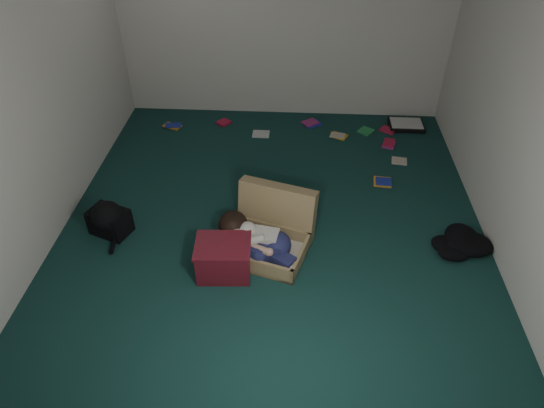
# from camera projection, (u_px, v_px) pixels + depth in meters

# --- Properties ---
(floor) EXTENTS (4.50, 4.50, 0.00)m
(floor) POSITION_uv_depth(u_px,v_px,m) (273.00, 222.00, 4.70)
(floor) COLOR #133733
(floor) RESTS_ON ground
(wall_back) EXTENTS (4.50, 0.00, 4.50)m
(wall_back) POSITION_uv_depth(u_px,v_px,m) (284.00, 12.00, 5.64)
(wall_back) COLOR white
(wall_back) RESTS_ON ground
(wall_front) EXTENTS (4.50, 0.00, 4.50)m
(wall_front) POSITION_uv_depth(u_px,v_px,m) (244.00, 333.00, 2.13)
(wall_front) COLOR white
(wall_front) RESTS_ON ground
(wall_left) EXTENTS (0.00, 4.50, 4.50)m
(wall_left) POSITION_uv_depth(u_px,v_px,m) (30.00, 93.00, 3.98)
(wall_left) COLOR white
(wall_left) RESTS_ON ground
(wall_right) EXTENTS (0.00, 4.50, 4.50)m
(wall_right) POSITION_uv_depth(u_px,v_px,m) (528.00, 107.00, 3.79)
(wall_right) COLOR white
(wall_right) RESTS_ON ground
(suitcase) EXTENTS (0.89, 0.88, 0.53)m
(suitcase) POSITION_uv_depth(u_px,v_px,m) (270.00, 232.00, 4.36)
(suitcase) COLOR #A28859
(suitcase) RESTS_ON floor
(person) EXTENTS (0.72, 0.54, 0.33)m
(person) POSITION_uv_depth(u_px,v_px,m) (257.00, 240.00, 4.21)
(person) COLOR silver
(person) RESTS_ON suitcase
(maroon_bin) EXTENTS (0.48, 0.39, 0.32)m
(maroon_bin) POSITION_uv_depth(u_px,v_px,m) (224.00, 258.00, 4.09)
(maroon_bin) COLOR maroon
(maroon_bin) RESTS_ON floor
(backpack) EXTENTS (0.54, 0.49, 0.27)m
(backpack) POSITION_uv_depth(u_px,v_px,m) (110.00, 221.00, 4.52)
(backpack) COLOR black
(backpack) RESTS_ON floor
(clothing_pile) EXTENTS (0.52, 0.47, 0.14)m
(clothing_pile) POSITION_uv_depth(u_px,v_px,m) (460.00, 245.00, 4.36)
(clothing_pile) COLOR black
(clothing_pile) RESTS_ON floor
(paper_tray) EXTENTS (0.43, 0.32, 0.06)m
(paper_tray) POSITION_uv_depth(u_px,v_px,m) (406.00, 125.00, 6.13)
(paper_tray) COLOR black
(paper_tray) RESTS_ON floor
(book_scatter) EXTENTS (2.94, 1.45, 0.02)m
(book_scatter) POSITION_uv_depth(u_px,v_px,m) (321.00, 138.00, 5.91)
(book_scatter) COLOR orange
(book_scatter) RESTS_ON floor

